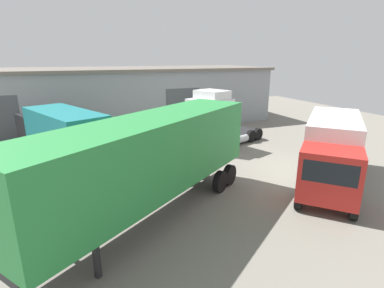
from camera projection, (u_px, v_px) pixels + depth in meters
name	position (u px, v px, depth m)	size (l,w,h in m)	color
ground_plane	(135.00, 213.00, 12.58)	(60.00, 60.00, 0.00)	slate
warehouse_building	(94.00, 97.00, 28.36)	(33.70, 9.61, 5.29)	#93999E
tractor_unit_white	(214.00, 121.00, 21.29)	(6.51, 4.48, 4.09)	silver
container_trailer_green	(150.00, 157.00, 11.38)	(10.57, 8.52, 4.14)	#28843D
box_truck_black	(60.00, 133.00, 17.87)	(5.48, 8.49, 3.36)	black
box_truck_red	(332.00, 148.00, 15.13)	(7.46, 7.17, 3.34)	red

